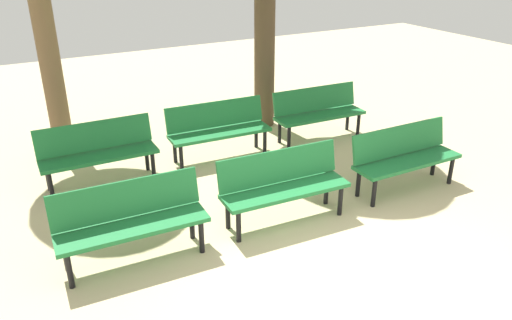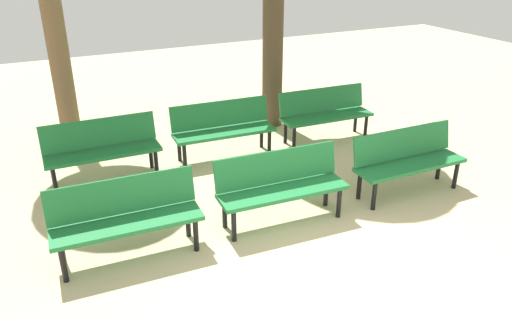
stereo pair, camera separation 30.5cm
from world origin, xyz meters
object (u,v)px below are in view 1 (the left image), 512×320
object	(u,v)px
bench_r0_c2	(405,155)
bench_r1_c2	(318,110)
bench_r1_c1	(218,127)
bench_r0_c1	(283,182)
bench_r1_c0	(98,150)
bench_r0_c0	(131,218)

from	to	relation	value
bench_r0_c2	bench_r1_c2	distance (m)	2.12
bench_r1_c1	bench_r1_c2	size ratio (longest dim) A/B	1.00
bench_r0_c1	bench_r0_c2	xyz separation A→B (m)	(1.90, -0.09, 0.00)
bench_r1_c1	bench_r1_c2	world-z (taller)	same
bench_r0_c1	bench_r1_c0	bearing A→B (deg)	132.85
bench_r0_c0	bench_r1_c0	world-z (taller)	same
bench_r0_c0	bench_r0_c1	size ratio (longest dim) A/B	1.00
bench_r1_c1	bench_r0_c2	bearing A→B (deg)	-47.83
bench_r0_c1	bench_r1_c0	size ratio (longest dim) A/B	1.01
bench_r1_c0	bench_r1_c1	size ratio (longest dim) A/B	0.99
bench_r0_c0	bench_r0_c2	bearing A→B (deg)	0.08
bench_r0_c1	bench_r1_c2	xyz separation A→B (m)	(1.95, 2.03, 0.00)
bench_r0_c2	bench_r1_c0	xyz separation A→B (m)	(-3.65, 2.19, 0.00)
bench_r0_c2	bench_r1_c1	size ratio (longest dim) A/B	0.99
bench_r0_c2	bench_r1_c2	world-z (taller)	same
bench_r0_c2	bench_r1_c1	xyz separation A→B (m)	(-1.79, 2.20, 0.00)
bench_r0_c1	bench_r1_c2	distance (m)	2.82
bench_r1_c0	bench_r1_c1	xyz separation A→B (m)	(1.86, 0.01, 0.00)
bench_r0_c0	bench_r0_c2	size ratio (longest dim) A/B	1.01
bench_r0_c1	bench_r0_c2	world-z (taller)	same
bench_r0_c0	bench_r1_c1	xyz separation A→B (m)	(1.97, 2.04, 0.00)
bench_r1_c0	bench_r1_c2	world-z (taller)	same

